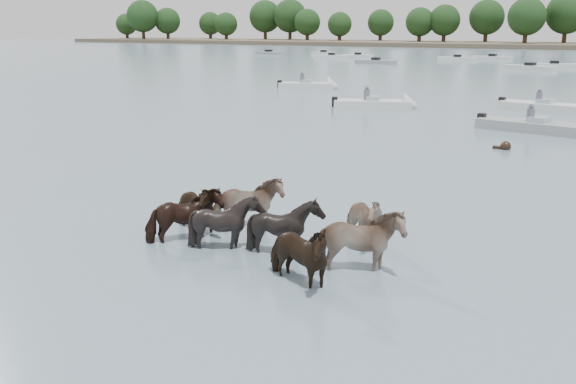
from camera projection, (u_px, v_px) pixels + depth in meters
The scene contains 9 objects.
ground at pixel (234, 241), 14.93m from camera, with size 400.00×400.00×0.00m, color slate.
shoreline at pixel (326, 42), 174.57m from camera, with size 160.00×30.00×1.00m, color #4C4233.
pony_herd at pixel (268, 227), 14.27m from camera, with size 6.62×4.25×1.60m.
swimming_pony at pixel (504, 147), 26.06m from camera, with size 0.72×0.44×0.44m.
motorboat_a at pixel (385, 104), 39.05m from camera, with size 5.33×3.35×1.92m.
motorboat_b at pixel (556, 129), 29.78m from camera, with size 6.35×2.69×1.92m.
motorboat_c at pixel (559, 108), 37.20m from camera, with size 5.97×2.59×1.92m.
motorboat_f at pixel (316, 86), 51.08m from camera, with size 5.07×3.19×1.92m.
treeline at pixel (349, 18), 171.87m from camera, with size 150.59×23.62×12.59m.
Camera 1 is at (7.97, -11.76, 4.89)m, focal length 39.82 mm.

